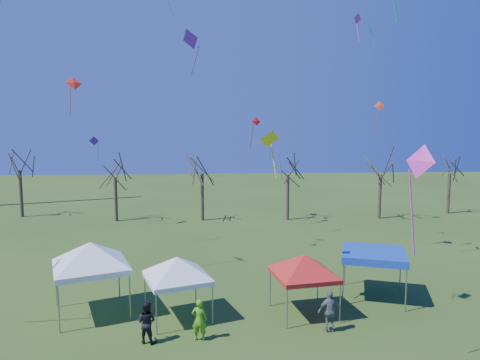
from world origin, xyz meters
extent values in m
plane|color=#2F4917|center=(0.00, 0.00, 0.00)|extent=(140.00, 140.00, 0.00)
cylinder|color=#3D2D21|center=(-20.85, 27.38, 2.39)|extent=(0.32, 0.32, 4.78)
cylinder|color=#3D2D21|center=(-10.77, 24.65, 2.14)|extent=(0.32, 0.32, 4.28)
cylinder|color=#3D2D21|center=(-2.37, 24.38, 2.32)|extent=(0.32, 0.32, 4.64)
cylinder|color=#3D2D21|center=(6.03, 24.04, 2.24)|extent=(0.32, 0.32, 4.49)
cylinder|color=#3D2D21|center=(15.36, 24.00, 2.24)|extent=(0.32, 0.32, 4.47)
cylinder|color=#3D2D21|center=(23.72, 26.07, 2.12)|extent=(0.32, 0.32, 4.23)
cylinder|color=gray|center=(-8.20, 1.09, 1.09)|extent=(0.07, 0.07, 2.18)
cylinder|color=gray|center=(-9.29, 3.93, 1.09)|extent=(0.07, 0.07, 2.18)
cylinder|color=gray|center=(-5.35, 2.18, 1.09)|extent=(0.07, 0.07, 2.18)
cylinder|color=gray|center=(-6.45, 5.02, 1.09)|extent=(0.07, 0.07, 2.18)
cube|color=white|center=(-7.32, 3.05, 2.31)|extent=(4.22, 4.22, 0.26)
pyramid|color=white|center=(-7.32, 3.05, 3.53)|extent=(4.32, 4.32, 1.09)
cylinder|color=gray|center=(-3.95, 0.62, 0.91)|extent=(0.05, 0.05, 1.83)
cylinder|color=gray|center=(-4.79, 3.04, 0.91)|extent=(0.05, 0.05, 1.83)
cylinder|color=gray|center=(-1.54, 1.46, 0.91)|extent=(0.05, 0.05, 1.83)
cylinder|color=gray|center=(-2.37, 3.88, 0.91)|extent=(0.05, 0.05, 1.83)
cube|color=white|center=(-3.16, 2.25, 1.94)|extent=(3.49, 3.49, 0.22)
pyramid|color=white|center=(-3.16, 2.25, 2.96)|extent=(3.67, 3.67, 0.91)
cylinder|color=gray|center=(1.77, 0.80, 0.91)|extent=(0.05, 0.05, 1.83)
cylinder|color=gray|center=(1.37, 3.32, 0.91)|extent=(0.05, 0.05, 1.83)
cylinder|color=gray|center=(4.29, 1.19, 0.91)|extent=(0.05, 0.05, 1.83)
cylinder|color=gray|center=(3.89, 3.72, 0.91)|extent=(0.05, 0.05, 1.83)
cube|color=red|center=(2.83, 2.26, 1.94)|extent=(3.13, 3.13, 0.22)
pyramid|color=red|center=(2.83, 2.26, 2.96)|extent=(3.83, 3.83, 0.91)
cylinder|color=gray|center=(5.05, 3.16, 1.06)|extent=(0.06, 0.06, 2.13)
cylinder|color=gray|center=(6.05, 5.97, 1.06)|extent=(0.06, 0.06, 2.13)
cylinder|color=gray|center=(7.85, 2.17, 1.06)|extent=(0.06, 0.06, 2.13)
cylinder|color=gray|center=(8.85, 4.97, 1.06)|extent=(0.06, 0.06, 2.13)
cube|color=#1039AD|center=(6.95, 4.07, 2.25)|extent=(4.07, 4.07, 0.26)
cube|color=#1039AD|center=(6.95, 4.07, 2.45)|extent=(4.07, 4.07, 0.13)
imported|color=slate|center=(3.59, 0.40, 0.94)|extent=(1.15, 0.61, 1.88)
imported|color=#4EA91B|center=(-2.10, 0.03, 0.89)|extent=(0.69, 0.50, 1.79)
imported|color=black|center=(-4.29, -0.01, 0.88)|extent=(1.02, 0.91, 1.76)
cube|color=blue|center=(-5.05, 21.85, 19.81)|extent=(0.83, 0.17, 2.10)
cone|color=#0CA7BF|center=(4.15, 21.36, 8.04)|extent=(0.86, 0.51, 0.77)
cube|color=#0CA7BF|center=(3.89, 21.42, 7.05)|extent=(0.16, 0.57, 1.59)
cone|color=red|center=(2.49, 20.35, 9.60)|extent=(0.88, 0.52, 0.81)
cube|color=red|center=(2.06, 20.23, 8.24)|extent=(0.29, 0.89, 2.33)
cone|color=#5618AE|center=(-12.04, 22.43, 7.88)|extent=(0.90, 0.42, 0.86)
cube|color=#5618AE|center=(-11.74, 22.47, 6.86)|extent=(0.13, 0.64, 1.60)
cone|color=red|center=(13.98, 21.52, 11.06)|extent=(0.97, 0.60, 0.88)
cube|color=red|center=(13.81, 21.57, 9.74)|extent=(0.15, 0.39, 2.19)
cone|color=blue|center=(8.33, 9.23, 14.95)|extent=(0.56, 1.01, 0.93)
cube|color=blue|center=(8.28, 8.97, 13.59)|extent=(0.57, 0.15, 2.25)
cone|color=#F636C3|center=(7.79, 10.27, 15.85)|extent=(0.70, 0.56, 0.69)
cube|color=#F636C3|center=(7.90, 10.34, 15.02)|extent=(0.20, 0.28, 1.31)
cone|color=#5C18AE|center=(-2.81, 12.50, 14.91)|extent=(1.58, 1.57, 1.29)
cube|color=#5C18AE|center=(-2.52, 12.22, 13.50)|extent=(0.62, 0.64, 2.11)
cone|color=red|center=(-13.02, 20.51, 12.79)|extent=(1.61, 1.43, 1.21)
cube|color=red|center=(-13.31, 20.33, 11.24)|extent=(0.42, 0.65, 2.43)
cone|color=yellow|center=(1.15, 2.54, 8.43)|extent=(1.23, 1.06, 0.85)
cube|color=yellow|center=(1.38, 2.63, 7.37)|extent=(0.24, 0.51, 1.62)
cone|color=#F536BF|center=(5.55, -3.08, 7.76)|extent=(0.86, 1.29, 1.20)
cube|color=#F536BF|center=(5.47, -2.88, 5.90)|extent=(0.45, 0.22, 3.10)
cube|color=#0BAA9B|center=(6.05, 0.57, 13.82)|extent=(0.31, 0.08, 1.16)
camera|label=1|loc=(-1.61, -17.19, 8.79)|focal=32.00mm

